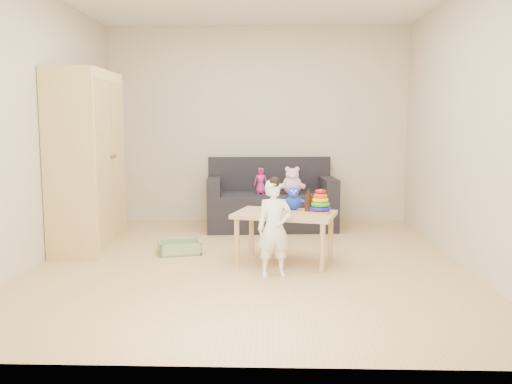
{
  "coord_description": "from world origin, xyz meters",
  "views": [
    {
      "loc": [
        0.22,
        -5.06,
        1.33
      ],
      "look_at": [
        0.05,
        0.25,
        0.65
      ],
      "focal_mm": 38.0,
      "sensor_mm": 36.0,
      "label": 1
    }
  ],
  "objects_px": {
    "toddler": "(274,229)",
    "play_table": "(285,238)",
    "wardrobe": "(87,161)",
    "sofa": "(271,211)"
  },
  "relations": [
    {
      "from": "play_table",
      "to": "toddler",
      "type": "relative_size",
      "value": 1.12
    },
    {
      "from": "wardrobe",
      "to": "toddler",
      "type": "height_order",
      "value": "wardrobe"
    },
    {
      "from": "toddler",
      "to": "wardrobe",
      "type": "bearing_deg",
      "value": 142.87
    },
    {
      "from": "toddler",
      "to": "play_table",
      "type": "bearing_deg",
      "value": 66.92
    },
    {
      "from": "play_table",
      "to": "toddler",
      "type": "bearing_deg",
      "value": -102.33
    },
    {
      "from": "play_table",
      "to": "wardrobe",
      "type": "bearing_deg",
      "value": 165.96
    },
    {
      "from": "sofa",
      "to": "play_table",
      "type": "height_order",
      "value": "play_table"
    },
    {
      "from": "wardrobe",
      "to": "play_table",
      "type": "distance_m",
      "value": 2.23
    },
    {
      "from": "sofa",
      "to": "play_table",
      "type": "bearing_deg",
      "value": -90.32
    },
    {
      "from": "wardrobe",
      "to": "sofa",
      "type": "xyz_separation_m",
      "value": [
        1.93,
        1.17,
        -0.71
      ]
    }
  ]
}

